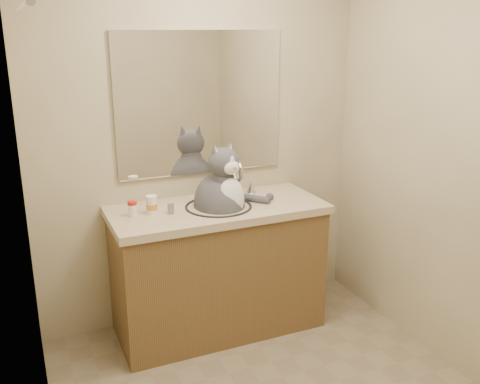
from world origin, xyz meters
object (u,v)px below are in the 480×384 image
pill_bottle_redcap (133,209)px  grey_canister (171,208)px  cat (221,200)px  pill_bottle_orange (152,205)px

pill_bottle_redcap → grey_canister: 0.22m
cat → pill_bottle_redcap: (-0.54, 0.04, 0.00)m
pill_bottle_redcap → grey_canister: pill_bottle_redcap is taller
pill_bottle_redcap → grey_canister: size_ratio=1.50×
cat → grey_canister: 0.32m
cat → pill_bottle_redcap: cat is taller
cat → grey_canister: (-0.32, -0.00, -0.01)m
cat → pill_bottle_redcap: size_ratio=6.78×
pill_bottle_orange → pill_bottle_redcap: bearing=179.9°
pill_bottle_redcap → cat: bearing=-4.1°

